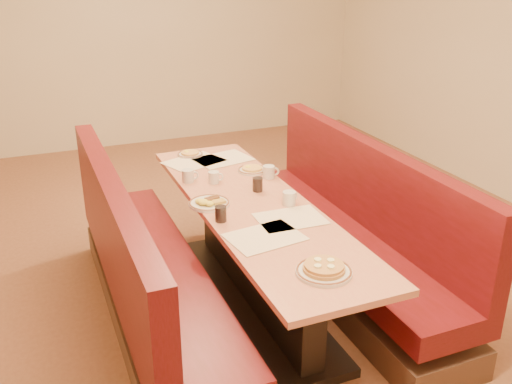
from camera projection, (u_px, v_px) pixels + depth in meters
name	position (u px, v px, depth m)	size (l,w,h in m)	color
ground	(254.00, 303.00, 3.97)	(8.00, 8.00, 0.00)	#9E6647
room_envelope	(254.00, 14.00, 3.23)	(6.04, 8.04, 2.82)	beige
diner_table	(254.00, 256.00, 3.82)	(0.70, 2.50, 0.75)	black
booth_left	(146.00, 279.00, 3.57)	(0.55, 2.50, 1.05)	#4C3326
booth_right	(348.00, 238.00, 4.09)	(0.55, 2.50, 1.05)	#4C3326
placemat_near_left	(265.00, 237.00, 3.24)	(0.41, 0.31, 0.00)	#FFEFC7
placemat_near_right	(290.00, 219.00, 3.47)	(0.40, 0.30, 0.00)	#FFEFC7
placemat_far_left	(194.00, 161.00, 4.44)	(0.43, 0.32, 0.00)	#FFEFC7
placemat_far_right	(223.00, 159.00, 4.49)	(0.42, 0.32, 0.00)	#FFEFC7
pancake_plate	(324.00, 270.00, 2.87)	(0.29, 0.29, 0.06)	silver
eggs_plate	(209.00, 203.00, 3.66)	(0.27, 0.27, 0.05)	silver
extra_plate_mid	(252.00, 170.00, 4.24)	(0.21, 0.21, 0.04)	silver
extra_plate_far	(190.00, 154.00, 4.58)	(0.20, 0.20, 0.04)	silver
coffee_mug_a	(289.00, 198.00, 3.66)	(0.12, 0.08, 0.09)	silver
coffee_mug_b	(214.00, 177.00, 4.01)	(0.11, 0.08, 0.08)	silver
coffee_mug_c	(269.00, 172.00, 4.10)	(0.12, 0.08, 0.09)	silver
coffee_mug_d	(188.00, 176.00, 4.03)	(0.12, 0.08, 0.09)	silver
soda_tumbler_near	(221.00, 214.00, 3.43)	(0.07, 0.07, 0.10)	black
soda_tumbler_mid	(258.00, 184.00, 3.87)	(0.07, 0.07, 0.10)	black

